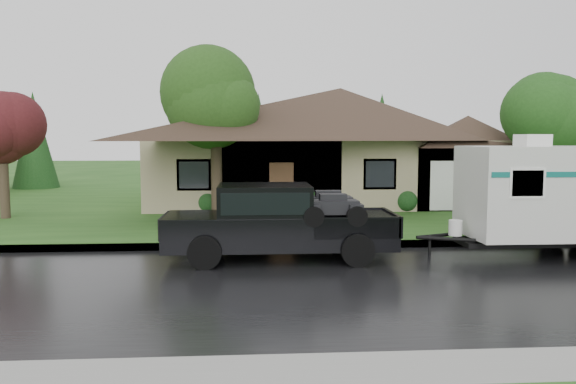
% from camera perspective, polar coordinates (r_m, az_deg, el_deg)
% --- Properties ---
extents(ground, '(140.00, 140.00, 0.00)m').
position_cam_1_polar(ground, '(14.74, 6.13, -7.27)').
color(ground, '#224D18').
rests_on(ground, ground).
extents(road, '(140.00, 8.00, 0.01)m').
position_cam_1_polar(road, '(12.83, 7.69, -9.20)').
color(road, black).
rests_on(road, ground).
extents(curb, '(140.00, 0.50, 0.15)m').
position_cam_1_polar(curb, '(16.90, 4.82, -5.36)').
color(curb, gray).
rests_on(curb, ground).
extents(lawn, '(140.00, 26.00, 0.15)m').
position_cam_1_polar(lawn, '(29.44, 1.10, -0.71)').
color(lawn, '#224D18').
rests_on(lawn, ground).
extents(house_main, '(19.44, 10.80, 6.90)m').
position_cam_1_polar(house_main, '(28.41, 5.96, 6.14)').
color(house_main, tan).
rests_on(house_main, lawn).
extents(tree_left_green, '(3.96, 3.96, 6.55)m').
position_cam_1_polar(tree_left_green, '(22.33, -7.36, 9.15)').
color(tree_left_green, '#382B1E').
rests_on(tree_left_green, lawn).
extents(tree_red, '(2.94, 2.94, 4.87)m').
position_cam_1_polar(tree_red, '(24.28, -27.08, 5.52)').
color(tree_red, '#382B1E').
rests_on(tree_red, lawn).
extents(tree_right_green, '(3.51, 3.51, 5.81)m').
position_cam_1_polar(tree_right_green, '(25.26, 24.93, 7.09)').
color(tree_right_green, '#382B1E').
rests_on(tree_right_green, lawn).
extents(shrub_row, '(13.60, 1.00, 1.00)m').
position_cam_1_polar(shrub_row, '(24.03, 7.03, -0.77)').
color(shrub_row, '#143814').
rests_on(shrub_row, lawn).
extents(pickup_truck, '(6.06, 2.30, 2.02)m').
position_cam_1_polar(pickup_truck, '(14.99, -1.28, -2.82)').
color(pickup_truck, black).
rests_on(pickup_truck, ground).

